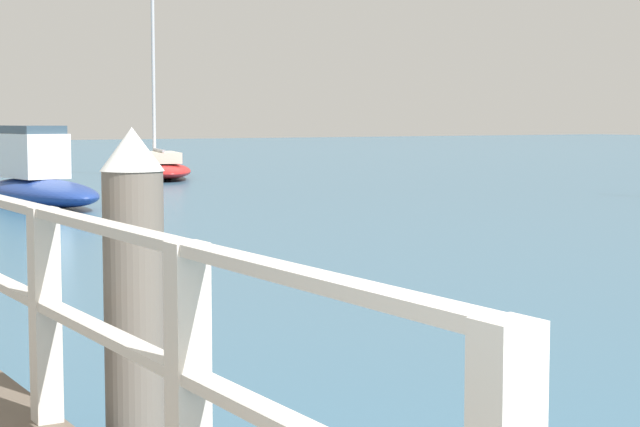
# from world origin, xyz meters

# --- Properties ---
(dock_piling_near) EXTENTS (0.29, 0.29, 1.70)m
(dock_piling_near) POSITION_xyz_m (1.46, 3.87, 0.86)
(dock_piling_near) COLOR #6B6056
(dock_piling_near) RESTS_ON ground_plane
(boat_1) EXTENTS (1.87, 4.37, 1.57)m
(boat_1) POSITION_xyz_m (5.88, 20.47, 0.52)
(boat_1) COLOR navy
(boat_1) RESTS_ON ground_plane
(boat_2) EXTENTS (3.12, 5.74, 5.42)m
(boat_2) POSITION_xyz_m (11.69, 28.65, 0.30)
(boat_2) COLOR red
(boat_2) RESTS_ON ground_plane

